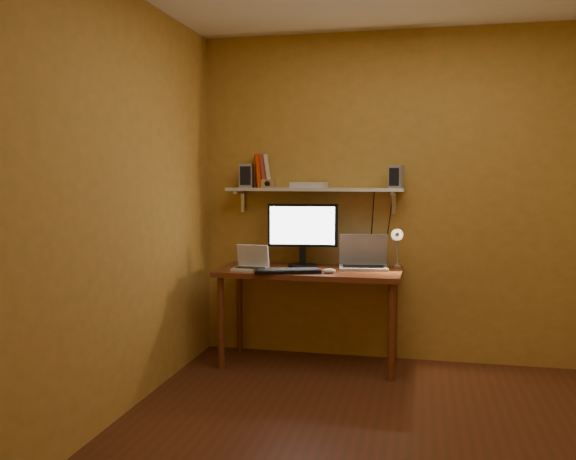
% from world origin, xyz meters
% --- Properties ---
extents(room, '(3.44, 3.24, 2.64)m').
position_xyz_m(room, '(0.00, 0.00, 1.30)').
color(room, '#522415').
rests_on(room, ground).
extents(desk, '(1.40, 0.60, 0.75)m').
position_xyz_m(desk, '(-0.77, 1.28, 0.66)').
color(desk, brown).
rests_on(desk, ground).
extents(wall_shelf, '(1.40, 0.25, 0.21)m').
position_xyz_m(wall_shelf, '(-0.77, 1.47, 1.36)').
color(wall_shelf, silver).
rests_on(wall_shelf, room).
extents(monitor, '(0.55, 0.26, 0.50)m').
position_xyz_m(monitor, '(-0.84, 1.42, 1.03)').
color(monitor, black).
rests_on(monitor, desk).
extents(laptop, '(0.40, 0.32, 0.27)m').
position_xyz_m(laptop, '(-0.37, 1.43, 0.82)').
color(laptop, gray).
rests_on(laptop, desk).
extents(netbook, '(0.26, 0.20, 0.19)m').
position_xyz_m(netbook, '(-1.20, 1.16, 0.80)').
color(netbook, silver).
rests_on(netbook, desk).
extents(keyboard, '(0.52, 0.32, 0.03)m').
position_xyz_m(keyboard, '(-0.90, 1.09, 0.76)').
color(keyboard, black).
rests_on(keyboard, desk).
extents(mouse, '(0.11, 0.08, 0.04)m').
position_xyz_m(mouse, '(-0.59, 1.13, 0.77)').
color(mouse, silver).
rests_on(mouse, desk).
extents(desk_lamp, '(0.09, 0.23, 0.38)m').
position_xyz_m(desk_lamp, '(-0.11, 1.41, 0.96)').
color(desk_lamp, silver).
rests_on(desk_lamp, desk).
extents(speaker_left, '(0.12, 0.12, 0.19)m').
position_xyz_m(speaker_left, '(-1.32, 1.47, 1.47)').
color(speaker_left, gray).
rests_on(speaker_left, wall_shelf).
extents(speaker_right, '(0.12, 0.12, 0.17)m').
position_xyz_m(speaker_right, '(-0.13, 1.46, 1.46)').
color(speaker_right, gray).
rests_on(speaker_right, wall_shelf).
extents(books, '(0.19, 0.19, 0.27)m').
position_xyz_m(books, '(-1.19, 1.48, 1.51)').
color(books, '#D63600').
rests_on(books, wall_shelf).
extents(shelf_camera, '(0.11, 0.06, 0.07)m').
position_xyz_m(shelf_camera, '(-1.12, 1.40, 1.41)').
color(shelf_camera, silver).
rests_on(shelf_camera, wall_shelf).
extents(router, '(0.29, 0.21, 0.04)m').
position_xyz_m(router, '(-0.81, 1.48, 1.40)').
color(router, silver).
rests_on(router, wall_shelf).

